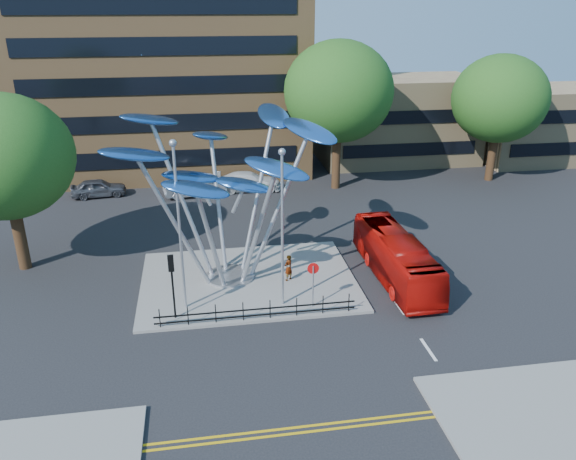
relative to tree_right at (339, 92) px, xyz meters
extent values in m
plane|color=black|center=(-8.00, -22.00, -8.04)|extent=(120.00, 120.00, 0.00)
cube|color=slate|center=(-9.00, -16.00, -7.96)|extent=(12.00, 9.00, 0.15)
cube|color=gold|center=(-8.00, -28.00, -8.03)|extent=(40.00, 0.12, 0.01)
cube|color=gold|center=(-8.00, -28.30, -8.03)|extent=(40.00, 0.12, 0.01)
cube|color=tan|center=(8.00, 8.00, -4.04)|extent=(15.00, 8.00, 8.00)
cube|color=tan|center=(22.00, 6.00, -4.54)|extent=(12.00, 8.00, 7.00)
cylinder|color=black|center=(0.00, 0.00, -5.18)|extent=(0.70, 0.70, 5.72)
ellipsoid|color=#184413|center=(0.00, 0.00, 0.02)|extent=(8.80, 8.80, 8.10)
cylinder|color=black|center=(-22.00, -12.00, -5.62)|extent=(0.70, 0.70, 4.84)
ellipsoid|color=#184413|center=(-22.00, -12.00, -1.22)|extent=(7.60, 7.60, 6.99)
cylinder|color=black|center=(14.00, 0.00, -5.51)|extent=(0.70, 0.70, 5.06)
ellipsoid|color=#184413|center=(14.00, 0.00, -0.91)|extent=(8.00, 8.00, 7.36)
cylinder|color=#9EA0A5|center=(-10.00, -15.50, -7.83)|extent=(2.80, 2.80, 0.12)
cylinder|color=#9EA0A5|center=(-11.20, -16.10, -3.99)|extent=(0.24, 0.24, 7.80)
ellipsoid|color=#2961B4|center=(-14.40, -17.10, -0.09)|extent=(3.92, 2.95, 1.39)
cylinder|color=#9EA0A5|center=(-10.40, -16.50, -4.69)|extent=(0.24, 0.24, 6.40)
ellipsoid|color=#2961B4|center=(-11.60, -18.70, -1.49)|extent=(3.47, 1.78, 1.31)
cylinder|color=#9EA0A5|center=(-9.40, -16.30, -4.39)|extent=(0.24, 0.24, 7.00)
ellipsoid|color=#2961B4|center=(-7.60, -17.90, -0.89)|extent=(3.81, 3.11, 1.36)
cylinder|color=#9EA0A5|center=(-8.80, -15.50, -3.79)|extent=(0.24, 0.24, 8.20)
ellipsoid|color=#2961B4|center=(-5.40, -15.10, 0.31)|extent=(3.52, 4.06, 1.44)
cylinder|color=#9EA0A5|center=(-9.20, -14.60, -3.59)|extent=(0.24, 0.24, 8.60)
ellipsoid|color=#2961B4|center=(-7.00, -12.60, 0.71)|extent=(2.21, 3.79, 1.39)
cylinder|color=#9EA0A5|center=(-10.20, -14.50, -4.19)|extent=(0.24, 0.24, 7.40)
ellipsoid|color=#2961B4|center=(-10.60, -11.90, -0.49)|extent=(3.02, 3.71, 1.34)
cylinder|color=#9EA0A5|center=(-11.00, -15.10, -3.49)|extent=(0.24, 0.24, 8.80)
ellipsoid|color=#2961B4|center=(-13.80, -13.70, 0.91)|extent=(3.88, 3.60, 1.42)
ellipsoid|color=#2961B4|center=(-11.80, -15.30, -1.89)|extent=(3.40, 1.96, 1.13)
ellipsoid|color=#2961B4|center=(-9.10, -15.90, -2.29)|extent=(3.39, 2.16, 1.11)
cylinder|color=#9EA0A5|center=(-12.50, -18.50, -3.64)|extent=(0.14, 0.14, 8.50)
sphere|color=#9EA0A5|center=(-12.50, -18.50, 0.73)|extent=(0.36, 0.36, 0.36)
cylinder|color=#9EA0A5|center=(-7.50, -19.00, -3.89)|extent=(0.14, 0.14, 8.00)
sphere|color=#9EA0A5|center=(-7.50, -19.00, 0.23)|extent=(0.36, 0.36, 0.36)
cylinder|color=black|center=(-13.00, -19.50, -6.29)|extent=(0.10, 0.10, 3.20)
cube|color=black|center=(-13.00, -19.50, -4.89)|extent=(0.28, 0.18, 0.85)
sphere|color=#FF0C0C|center=(-13.00, -19.50, -4.61)|extent=(0.18, 0.18, 0.18)
cylinder|color=#9EA0A5|center=(-6.00, -19.50, -6.74)|extent=(0.08, 0.08, 2.30)
cylinder|color=red|center=(-6.00, -19.47, -5.74)|extent=(0.60, 0.04, 0.60)
cube|color=white|center=(-6.00, -19.45, -5.74)|extent=(0.42, 0.03, 0.10)
cylinder|color=black|center=(-13.70, -20.30, -7.39)|extent=(0.05, 0.05, 1.00)
cylinder|color=black|center=(-12.36, -20.30, -7.39)|extent=(0.05, 0.05, 1.00)
cylinder|color=black|center=(-11.01, -20.30, -7.39)|extent=(0.05, 0.05, 1.00)
cylinder|color=black|center=(-9.67, -20.30, -7.39)|extent=(0.05, 0.05, 1.00)
cylinder|color=black|center=(-8.33, -20.30, -7.39)|extent=(0.05, 0.05, 1.00)
cylinder|color=black|center=(-6.99, -20.30, -7.39)|extent=(0.05, 0.05, 1.00)
cylinder|color=black|center=(-5.64, -20.30, -7.39)|extent=(0.05, 0.05, 1.00)
cylinder|color=black|center=(-4.30, -20.30, -7.39)|extent=(0.05, 0.05, 1.00)
cube|color=black|center=(-9.00, -20.30, -7.34)|extent=(10.00, 0.06, 0.06)
cube|color=black|center=(-9.00, -20.30, -7.69)|extent=(10.00, 0.06, 0.06)
imported|color=#AE0C08|center=(-0.65, -16.86, -6.73)|extent=(2.37, 9.44, 2.62)
imported|color=gray|center=(-6.77, -16.42, -7.12)|extent=(0.67, 0.63, 1.54)
imported|color=#46484F|center=(-19.54, 0.86, -7.30)|extent=(4.50, 2.28, 1.47)
imported|color=#A3A5AA|center=(-11.83, -0.20, -7.21)|extent=(5.21, 2.50, 1.65)
imported|color=silver|center=(-7.33, 0.47, -7.26)|extent=(5.46, 2.43, 1.56)
camera|label=1|loc=(-11.37, -44.36, 6.84)|focal=35.00mm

